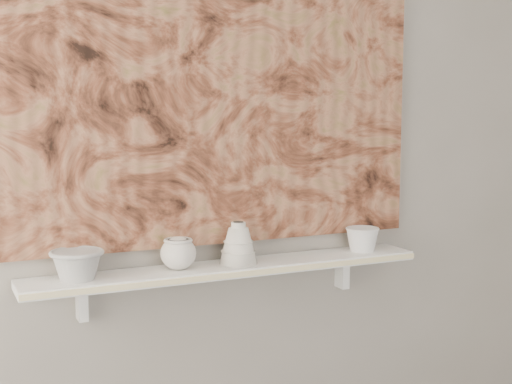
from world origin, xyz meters
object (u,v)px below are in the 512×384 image
bell_vessel (238,243)px  bowl_white (362,239)px  painting (220,84)px  shelf (230,269)px  bowl_grey (77,264)px  cup_cream (178,253)px

bell_vessel → bowl_white: 0.50m
bell_vessel → bowl_white: size_ratio=1.16×
painting → bowl_white: bearing=-8.6°
bell_vessel → shelf: bearing=180.0°
shelf → bowl_white: (0.54, 0.00, 0.06)m
painting → bowl_white: size_ratio=12.08×
bowl_white → shelf: bearing=180.0°
painting → bowl_grey: 0.77m
bowl_grey → bowl_white: (1.05, 0.00, -0.00)m
bell_vessel → bowl_white: bell_vessel is taller
bowl_grey → bowl_white: bearing=0.0°
painting → bowl_grey: bearing=-171.1°
bowl_white → cup_cream: bearing=180.0°
painting → bell_vessel: size_ratio=10.43×
shelf → bell_vessel: bell_vessel is taller
painting → bowl_grey: size_ratio=8.95×
painting → bowl_white: painting is taller
bell_vessel → bowl_white: bearing=0.0°
shelf → bowl_grey: (-0.51, 0.00, 0.06)m
shelf → bell_vessel: (0.03, 0.00, 0.09)m
bowl_grey → bell_vessel: bell_vessel is taller
shelf → bowl_grey: 0.52m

